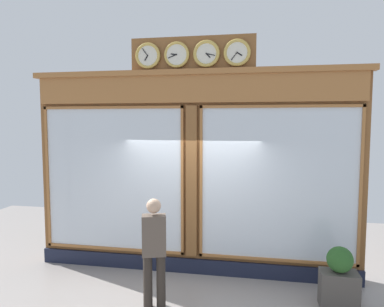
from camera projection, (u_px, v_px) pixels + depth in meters
shop_facade at (193, 171)px, 6.76m from camera, size 6.19×0.42×4.36m
pedestrian at (154, 248)px, 5.47m from camera, size 0.41×0.32×1.69m
planter_box at (339, 290)px, 5.51m from camera, size 0.56×0.36×0.56m
planter_shrub at (340, 260)px, 5.46m from camera, size 0.39×0.39×0.39m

